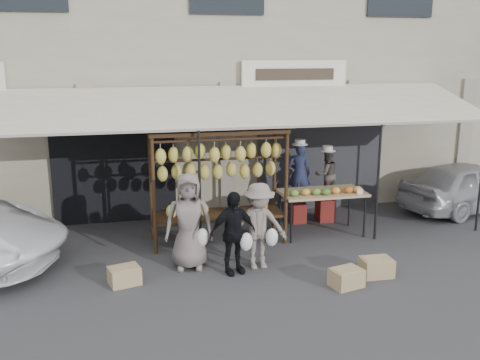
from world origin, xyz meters
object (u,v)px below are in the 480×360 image
Objects in this scene: customer_left at (189,221)px; customer_mid at (233,233)px; banana_rack at (218,164)px; sedan at (469,186)px; vendor_right at (326,174)px; vendor_left at (299,174)px; crate_near_a at (346,278)px; customer_right at (259,226)px; crate_near_b at (376,267)px; produce_table at (323,193)px; crate_far at (124,276)px.

customer_mid is at bearing -20.62° from customer_left.
banana_rack reaches higher than customer_mid.
vendor_right is at bearing 76.18° from sedan.
banana_rack is at bearing 43.61° from vendor_left.
vendor_left is 3.42m from crate_near_a.
customer_right is (0.43, -1.38, -0.82)m from banana_rack.
crate_near_a is at bearing -157.44° from crate_near_b.
produce_table is 1.28× the size of vendor_left.
banana_rack is 6.24m from sedan.
banana_rack reaches higher than crate_near_a.
crate_near_a reaches higher than crate_far.
crate_near_a is at bearing -14.29° from crate_far.
produce_table is 0.97m from vendor_right.
banana_rack is 2.72m from vendor_right.
banana_rack is 3.25m from crate_near_a.
crate_far is at bearing 92.67° from sedan.
customer_left is 1.11× the size of customer_right.
produce_table is 3.37× the size of crate_near_b.
crate_near_a is 3.55m from crate_far.
banana_rack reaches higher than crate_near_b.
customer_left is 3.46× the size of crate_near_a.
crate_far is at bearing 171.63° from crate_near_b.
customer_left is 2.76m from crate_near_a.
vendor_left reaches higher than customer_mid.
banana_rack is 5.45× the size of crate_far.
customer_mid reaches higher than crate_near_b.
vendor_left is 3.30m from customer_left.
customer_right is 2.36m from crate_far.
customer_left is 1.39m from crate_far.
customer_mid is at bearing -146.19° from produce_table.
customer_left is at bearing 21.72° from crate_far.
customer_mid is 1.88m from crate_far.
banana_rack is 2.80m from crate_far.
customer_left is 3.24m from crate_near_b.
vendor_left is at bearing 23.64° from banana_rack.
crate_far is at bearing 165.71° from crate_near_a.
customer_right is at bearing -72.55° from banana_rack.
banana_rack is at bearing 123.34° from crate_near_a.
crate_near_b is at bearing -24.08° from customer_right.
customer_right is at bearing -4.15° from customer_left.
vendor_right is 3.13m from crate_near_b.
produce_table is at bearing 93.63° from crate_near_b.
customer_left reaches higher than customer_right.
customer_right is 0.43× the size of sedan.
vendor_left is at bearing 55.36° from customer_right.
customer_left is at bearing 56.48° from vendor_left.
crate_far is (-2.27, -0.18, -0.61)m from customer_right.
banana_rack is 1.66m from customer_right.
customer_right is 3.11× the size of crate_near_a.
crate_near_b reaches higher than crate_near_a.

